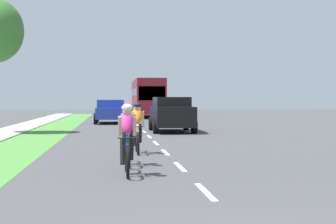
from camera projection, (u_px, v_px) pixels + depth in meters
name	position (u px, v px, depth m)	size (l,w,h in m)	color
ground_plane	(147.00, 135.00, 24.56)	(120.00, 120.00, 0.00)	#424244
grass_verge	(42.00, 135.00, 24.02)	(2.25, 70.00, 0.01)	#478438
lane_markings_center	(142.00, 130.00, 28.53)	(0.12, 54.30, 0.01)	white
cyclist_lead	(127.00, 139.00, 11.41)	(0.42, 1.72, 1.58)	black
cyclist_trailing	(128.00, 133.00, 13.17)	(0.42, 1.72, 1.58)	black
cyclist_distant	(137.00, 127.00, 16.03)	(0.42, 1.72, 1.58)	black
suv_black	(172.00, 113.00, 26.82)	(2.15, 4.70, 1.79)	black
pickup_blue	(110.00, 111.00, 36.15)	(2.22, 5.10, 1.64)	#23389E
bus_maroon	(147.00, 96.00, 49.09)	(2.78, 11.60, 3.48)	maroon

